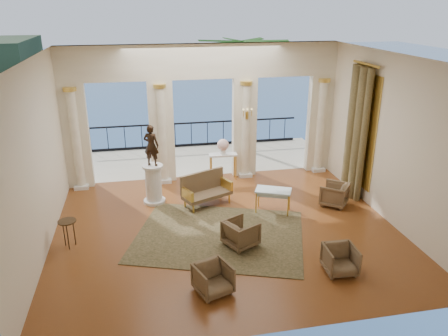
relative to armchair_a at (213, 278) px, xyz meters
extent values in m
plane|color=#512E16|center=(0.81, 2.59, -0.36)|extent=(9.00, 9.00, 0.00)
plane|color=white|center=(0.81, -1.41, 1.89)|extent=(9.00, 0.00, 9.00)
plane|color=white|center=(-3.69, 2.59, 1.89)|extent=(0.00, 8.00, 8.00)
plane|color=white|center=(5.31, 2.59, 1.89)|extent=(0.00, 8.00, 8.00)
plane|color=white|center=(0.81, 2.59, 4.14)|extent=(9.00, 9.00, 0.00)
cube|color=beige|center=(0.81, 6.44, 3.59)|extent=(9.00, 0.30, 1.10)
cube|color=beige|center=(-3.29, 6.44, 1.34)|extent=(0.80, 0.30, 3.40)
cylinder|color=beige|center=(-3.29, 6.26, 1.24)|extent=(0.28, 0.28, 3.20)
cylinder|color=gold|center=(-3.29, 6.26, 2.89)|extent=(0.40, 0.40, 0.12)
cube|color=silver|center=(-3.29, 6.26, -0.30)|extent=(0.45, 0.45, 0.12)
cube|color=beige|center=(-0.59, 6.44, 1.34)|extent=(0.80, 0.30, 3.40)
cylinder|color=beige|center=(-0.59, 6.26, 1.24)|extent=(0.28, 0.28, 3.20)
cylinder|color=gold|center=(-0.59, 6.26, 2.89)|extent=(0.40, 0.40, 0.12)
cube|color=silver|center=(-0.59, 6.26, -0.30)|extent=(0.45, 0.45, 0.12)
cube|color=beige|center=(2.21, 6.44, 1.34)|extent=(0.80, 0.30, 3.40)
cylinder|color=beige|center=(2.21, 6.26, 1.24)|extent=(0.28, 0.28, 3.20)
cylinder|color=gold|center=(2.21, 6.26, 2.89)|extent=(0.40, 0.40, 0.12)
cube|color=silver|center=(2.21, 6.26, -0.30)|extent=(0.45, 0.45, 0.12)
cube|color=beige|center=(4.91, 6.44, 1.34)|extent=(0.80, 0.30, 3.40)
cylinder|color=beige|center=(4.91, 6.26, 1.24)|extent=(0.28, 0.28, 3.20)
cylinder|color=gold|center=(4.91, 6.26, 2.89)|extent=(0.40, 0.40, 0.12)
cube|color=silver|center=(4.91, 6.26, -0.30)|extent=(0.45, 0.45, 0.12)
cube|color=#C0B79D|center=(0.81, 8.39, -0.41)|extent=(10.00, 3.60, 0.10)
cube|color=black|center=(0.81, 9.99, 0.64)|extent=(9.00, 0.06, 0.06)
cube|color=black|center=(0.81, 9.99, -0.31)|extent=(9.00, 0.06, 0.10)
cylinder|color=black|center=(0.81, 9.99, 0.14)|extent=(0.03, 0.03, 1.00)
cylinder|color=black|center=(-3.29, 9.99, 0.14)|extent=(0.03, 0.03, 1.00)
cylinder|color=black|center=(4.91, 9.99, 0.14)|extent=(0.03, 0.03, 1.00)
cylinder|color=#4C3823|center=(2.81, 9.19, 1.74)|extent=(0.20, 0.20, 4.20)
plane|color=#204A8E|center=(0.81, 62.59, -6.36)|extent=(160.00, 160.00, 0.00)
cylinder|color=brown|center=(5.11, 3.64, 1.64)|extent=(0.26, 0.26, 4.00)
cylinder|color=brown|center=(5.07, 4.09, 1.64)|extent=(0.32, 0.32, 4.00)
cylinder|color=brown|center=(5.11, 4.54, 1.64)|extent=(0.26, 0.26, 4.00)
cylinder|color=gold|center=(5.16, 4.09, 3.69)|extent=(0.08, 1.40, 0.08)
cube|color=gold|center=(5.28, 4.09, 1.74)|extent=(0.04, 1.60, 3.40)
cube|color=gold|center=(2.21, 6.12, 1.84)|extent=(0.10, 0.04, 0.25)
cylinder|color=gold|center=(2.07, 6.04, 1.94)|extent=(0.02, 0.02, 0.22)
cylinder|color=gold|center=(2.21, 6.04, 1.94)|extent=(0.02, 0.02, 0.22)
cylinder|color=gold|center=(2.35, 6.04, 1.94)|extent=(0.02, 0.02, 0.22)
cube|color=#282E16|center=(0.56, 2.29, -0.35)|extent=(5.13, 4.55, 0.02)
imported|color=#40331E|center=(0.00, 0.00, 0.00)|extent=(0.87, 0.85, 0.71)
imported|color=#40331E|center=(2.91, 0.16, 0.00)|extent=(0.72, 0.68, 0.71)
imported|color=#40331E|center=(4.27, 3.46, 0.02)|extent=(0.99, 1.00, 0.75)
imported|color=#40331E|center=(1.00, 1.73, 0.02)|extent=(0.94, 0.96, 0.75)
cube|color=#40331E|center=(0.55, 4.19, -0.03)|extent=(1.60, 1.15, 0.11)
cube|color=#40331E|center=(0.44, 4.45, 0.32)|extent=(1.39, 0.68, 0.60)
cube|color=gold|center=(-0.08, 3.91, 0.17)|extent=(0.32, 0.59, 0.28)
cube|color=gold|center=(1.18, 4.47, 0.17)|extent=(0.32, 0.59, 0.28)
cylinder|color=gold|center=(0.07, 3.71, -0.22)|extent=(0.05, 0.05, 0.27)
cylinder|color=gold|center=(1.23, 4.23, -0.22)|extent=(0.05, 0.05, 0.27)
cylinder|color=gold|center=(-0.12, 4.15, -0.22)|extent=(0.05, 0.05, 0.27)
cylinder|color=gold|center=(1.04, 4.67, -0.22)|extent=(0.05, 0.05, 0.27)
cube|color=silver|center=(2.34, 3.39, 0.31)|extent=(1.14, 0.91, 0.05)
cylinder|color=gold|center=(1.84, 3.37, -0.03)|extent=(0.04, 0.04, 0.64)
cylinder|color=gold|center=(2.67, 3.00, -0.03)|extent=(0.04, 0.04, 0.64)
cylinder|color=gold|center=(2.02, 3.79, -0.03)|extent=(0.04, 0.04, 0.64)
cylinder|color=gold|center=(2.85, 3.41, -0.03)|extent=(0.04, 0.04, 0.64)
cylinder|color=silver|center=(-1.00, 4.69, -0.31)|extent=(0.65, 0.65, 0.09)
cylinder|color=silver|center=(-1.00, 4.69, 0.24)|extent=(0.48, 0.48, 1.05)
cylinder|color=silver|center=(-1.00, 4.69, 0.81)|extent=(0.61, 0.61, 0.07)
imported|color=black|center=(-1.00, 4.69, 1.46)|extent=(0.53, 0.45, 1.23)
cube|color=silver|center=(1.41, 6.14, 0.52)|extent=(0.96, 0.41, 0.05)
cylinder|color=gold|center=(0.99, 6.03, 0.07)|extent=(0.05, 0.05, 0.85)
cylinder|color=gold|center=(1.83, 5.99, 0.07)|extent=(0.05, 0.05, 0.85)
cylinder|color=gold|center=(1.00, 6.29, 0.07)|extent=(0.05, 0.05, 0.85)
cylinder|color=gold|center=(1.84, 6.25, 0.07)|extent=(0.05, 0.05, 0.85)
cylinder|color=white|center=(1.41, 6.14, 0.67)|extent=(0.20, 0.20, 0.25)
sphere|color=pink|center=(1.41, 6.14, 0.87)|extent=(0.39, 0.39, 0.39)
cylinder|color=black|center=(-3.19, 2.50, 0.34)|extent=(0.44, 0.44, 0.03)
cylinder|color=black|center=(-3.06, 2.57, -0.01)|extent=(0.03, 0.03, 0.69)
cylinder|color=black|center=(-3.31, 2.58, -0.01)|extent=(0.03, 0.03, 0.69)
cylinder|color=black|center=(-3.19, 2.36, -0.01)|extent=(0.03, 0.03, 0.69)
camera|label=1|loc=(-1.26, -7.54, 5.36)|focal=35.00mm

